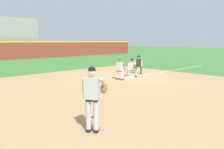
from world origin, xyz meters
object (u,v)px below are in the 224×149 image
(first_baseman, at_px, (132,67))
(first_base_bag, at_px, (130,77))
(baseball, at_px, (117,94))
(pitcher, at_px, (93,95))
(umpire, at_px, (139,64))
(baserunner, at_px, (120,68))

(first_baseman, bearing_deg, first_base_bag, -167.30)
(baseball, distance_m, pitcher, 4.50)
(baseball, height_order, first_baseman, first_baseman)
(first_baseman, bearing_deg, pitcher, -145.56)
(first_baseman, bearing_deg, umpire, 25.02)
(pitcher, height_order, baserunner, pitcher)
(first_baseman, height_order, baserunner, baserunner)
(first_base_bag, bearing_deg, pitcher, -144.93)
(first_base_bag, height_order, baserunner, baserunner)
(first_base_bag, xyz_separation_m, umpire, (1.94, 0.84, 0.75))
(first_baseman, bearing_deg, baserunner, -173.34)
(baserunner, bearing_deg, umpire, 16.96)
(first_base_bag, height_order, baseball, first_base_bag)
(pitcher, distance_m, first_baseman, 9.76)
(baseball, height_order, umpire, umpire)
(pitcher, bearing_deg, baseball, 36.01)
(baserunner, bearing_deg, pitcher, -141.03)
(first_base_bag, relative_size, first_baseman, 0.28)
(pitcher, xyz_separation_m, baserunner, (6.61, 5.35, -0.27))
(first_baseman, bearing_deg, baseball, -146.85)
(baseball, distance_m, baserunner, 4.21)
(first_base_bag, relative_size, umpire, 0.26)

